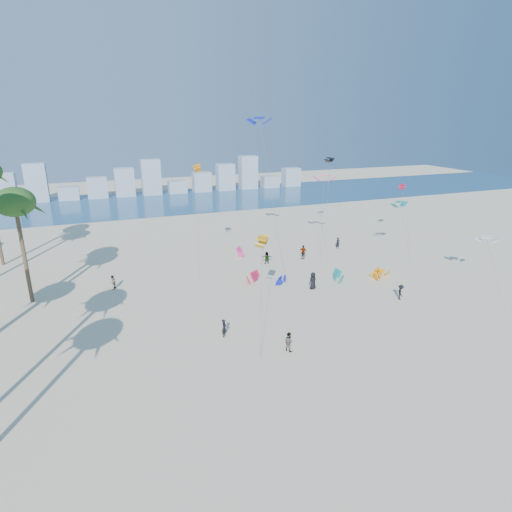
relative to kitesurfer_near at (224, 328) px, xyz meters
name	(u,v)px	position (x,y,z in m)	size (l,w,h in m)	color
ground	(298,388)	(2.68, -8.91, -0.81)	(220.00, 220.00, 0.00)	beige
ocean	(152,202)	(2.68, 63.09, -0.81)	(220.00, 220.00, 0.00)	navy
kitesurfer_near	(224,328)	(0.00, 0.00, 0.00)	(0.59, 0.39, 1.63)	black
kitesurfer_mid	(288,341)	(4.20, -4.10, 0.01)	(0.80, 0.63, 1.65)	gray
kitesurfers_far	(292,268)	(11.93, 11.37, 0.05)	(31.87, 18.62, 1.92)	black
grounded_kites	(307,271)	(13.78, 10.96, -0.36)	(17.48, 17.16, 0.99)	#0B1AC5
flying_kites	(326,180)	(17.43, 13.89, 9.93)	(33.00, 28.92, 18.56)	#FFA40D
distant_skyline	(140,182)	(1.49, 73.09, 2.27)	(85.00, 3.00, 8.40)	#9EADBF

